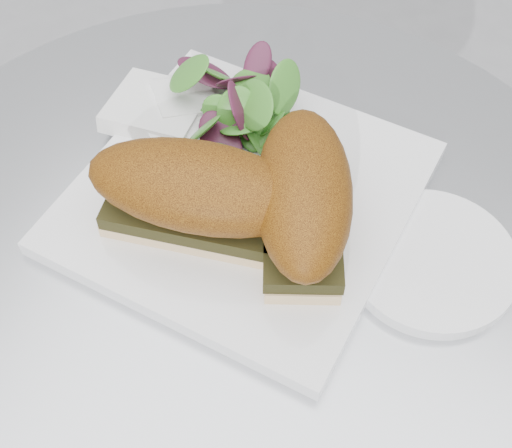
{
  "coord_description": "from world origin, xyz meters",
  "views": [
    {
      "loc": [
        0.15,
        -0.29,
        1.23
      ],
      "look_at": [
        0.01,
        0.02,
        0.77
      ],
      "focal_mm": 50.0,
      "sensor_mm": 36.0,
      "label": 1
    }
  ],
  "objects_px": {
    "sandwich_left": "(199,193)",
    "sandwich_right": "(303,198)",
    "saucer": "(431,260)",
    "plate": "(244,196)"
  },
  "relations": [
    {
      "from": "sandwich_left",
      "to": "saucer",
      "type": "relative_size",
      "value": 1.37
    },
    {
      "from": "sandwich_right",
      "to": "saucer",
      "type": "relative_size",
      "value": 1.31
    },
    {
      "from": "sandwich_left",
      "to": "sandwich_right",
      "type": "relative_size",
      "value": 1.05
    },
    {
      "from": "sandwich_right",
      "to": "saucer",
      "type": "height_order",
      "value": "sandwich_right"
    },
    {
      "from": "sandwich_right",
      "to": "saucer",
      "type": "bearing_deg",
      "value": 77.85
    },
    {
      "from": "sandwich_right",
      "to": "saucer",
      "type": "distance_m",
      "value": 0.12
    },
    {
      "from": "sandwich_left",
      "to": "sandwich_right",
      "type": "bearing_deg",
      "value": 10.87
    },
    {
      "from": "sandwich_left",
      "to": "saucer",
      "type": "distance_m",
      "value": 0.2
    },
    {
      "from": "saucer",
      "to": "plate",
      "type": "bearing_deg",
      "value": -178.41
    },
    {
      "from": "plate",
      "to": "sandwich_left",
      "type": "bearing_deg",
      "value": -109.07
    }
  ]
}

